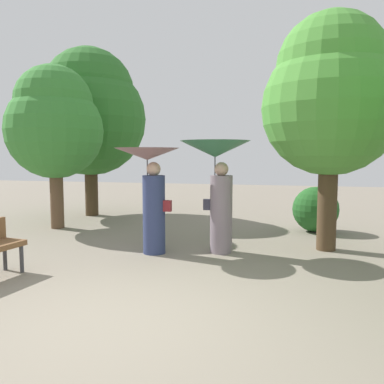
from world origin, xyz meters
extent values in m
plane|color=gray|center=(0.00, 0.00, 0.00)|extent=(40.00, 40.00, 0.00)
cylinder|color=navy|center=(-0.59, 2.88, 0.71)|extent=(0.41, 0.41, 1.43)
sphere|color=tan|center=(-0.59, 2.88, 1.54)|extent=(0.26, 0.26, 0.26)
cylinder|color=#333338|center=(-0.71, 2.88, 1.32)|extent=(0.02, 0.02, 0.77)
cone|color=gray|center=(-0.71, 2.88, 1.82)|extent=(1.18, 1.18, 0.22)
cube|color=maroon|center=(-0.33, 2.86, 0.89)|extent=(0.14, 0.10, 0.20)
cylinder|color=gray|center=(0.59, 3.22, 0.71)|extent=(0.41, 0.41, 1.43)
sphere|color=tan|center=(0.59, 3.22, 1.54)|extent=(0.25, 0.25, 0.25)
cylinder|color=#333338|center=(0.47, 3.22, 1.35)|extent=(0.02, 0.02, 0.82)
cone|color=#33724C|center=(0.47, 3.22, 1.91)|extent=(1.28, 1.28, 0.30)
cube|color=#333342|center=(0.33, 3.23, 0.88)|extent=(0.14, 0.10, 0.20)
cylinder|color=#38383D|center=(-2.17, 1.25, 0.22)|extent=(0.06, 0.06, 0.44)
cylinder|color=#38383D|center=(-2.50, 1.29, 0.22)|extent=(0.06, 0.06, 0.44)
cylinder|color=#42301E|center=(-3.91, 6.75, 1.89)|extent=(0.38, 0.38, 3.78)
sphere|color=#2D6B28|center=(-3.91, 6.75, 2.83)|extent=(3.27, 3.27, 3.27)
sphere|color=#2D6B28|center=(-3.91, 6.75, 3.59)|extent=(2.61, 2.61, 2.61)
cylinder|color=brown|center=(-3.74, 4.66, 1.59)|extent=(0.32, 0.32, 3.18)
sphere|color=#387F33|center=(-3.74, 4.66, 2.39)|extent=(2.32, 2.32, 2.32)
sphere|color=#387F33|center=(-3.74, 4.66, 3.02)|extent=(1.85, 1.85, 1.85)
cylinder|color=#4C3823|center=(2.50, 3.90, 1.78)|extent=(0.36, 0.36, 3.56)
sphere|color=#4C9338|center=(2.50, 3.90, 2.67)|extent=(2.52, 2.52, 2.52)
sphere|color=#4C9338|center=(2.50, 3.90, 3.39)|extent=(2.01, 2.01, 2.01)
sphere|color=#235B23|center=(2.41, 5.70, 0.53)|extent=(1.06, 1.06, 1.06)
camera|label=1|loc=(1.79, -3.86, 1.80)|focal=36.86mm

